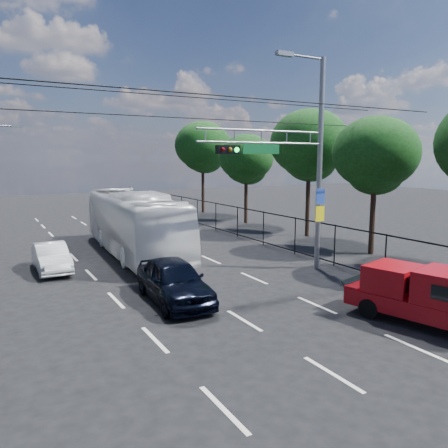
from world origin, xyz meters
TOP-DOWN VIEW (x-y plane):
  - ground at (0.00, 0.00)m, footprint 120.00×120.00m
  - lane_markings at (-0.00, 14.00)m, footprint 6.12×38.00m
  - signal_mast at (5.28, 7.99)m, footprint 6.43×0.39m
  - utility_wires at (0.00, 8.83)m, footprint 22.00×5.04m
  - fence_right at (7.60, 12.17)m, footprint 0.06×34.03m
  - tree_right_b at (11.22, 9.02)m, footprint 4.50×4.50m
  - tree_right_c at (11.82, 15.02)m, footprint 5.10×5.10m
  - tree_right_d at (11.42, 22.02)m, footprint 4.32×4.32m
  - tree_right_e at (11.62, 30.02)m, footprint 5.28×5.28m
  - red_pickup at (4.78, 0.95)m, footprint 2.86×5.09m
  - navy_hatchback at (-1.19, 6.84)m, footprint 2.13×4.69m
  - white_bus at (0.12, 15.51)m, footprint 3.51×12.16m
  - white_van at (-4.39, 13.60)m, footprint 1.34×3.84m

SIDE VIEW (x-z plane):
  - ground at x=0.00m, z-range 0.00..0.00m
  - lane_markings at x=0.00m, z-range 0.00..0.01m
  - white_van at x=-4.39m, z-range 0.00..1.26m
  - navy_hatchback at x=-1.19m, z-range 0.00..1.56m
  - red_pickup at x=4.78m, z-range 0.06..1.86m
  - fence_right at x=7.60m, z-range 0.03..2.03m
  - white_bus at x=0.12m, z-range 0.00..3.35m
  - tree_right_d at x=11.42m, z-range 1.34..8.36m
  - tree_right_b at x=11.22m, z-range 1.40..8.71m
  - signal_mast at x=5.28m, z-range 0.49..9.99m
  - tree_right_c at x=11.82m, z-range 1.59..9.88m
  - tree_right_e at x=11.62m, z-range 1.65..10.23m
  - utility_wires at x=0.00m, z-range 6.86..7.60m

